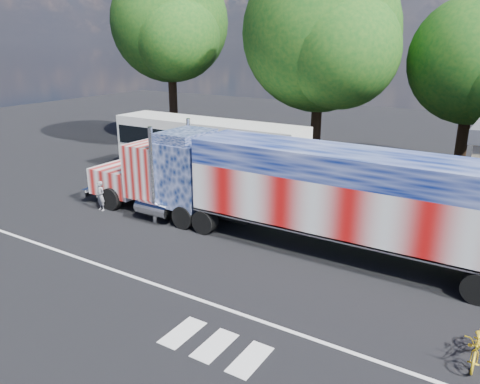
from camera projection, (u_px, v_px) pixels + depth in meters
The scene contains 9 objects.
ground at pixel (202, 254), 19.56m from camera, with size 100.00×100.00×0.00m, color black.
lane_markings at pixel (176, 307), 15.65m from camera, with size 30.00×2.67×0.01m.
semi_truck at pixel (297, 190), 19.85m from camera, with size 22.24×3.51×4.74m.
coach_bus at pixel (208, 149), 29.56m from camera, with size 13.00×3.03×3.78m.
woman at pixel (101, 196), 24.38m from camera, with size 0.57×0.38×1.57m, color slate.
bicycle at pixel (478, 345), 12.87m from camera, with size 0.66×1.90×1.00m, color gold.
tree_ne_a at pixel (476, 61), 27.62m from camera, with size 7.98×7.60×11.20m.
tree_nw_a at pixel (171, 24), 37.37m from camera, with size 9.82×9.36×14.57m.
tree_n_mid at pixel (323, 34), 29.96m from camera, with size 10.61×10.10×14.04m.
Camera 1 is at (10.78, -14.27, 8.48)m, focal length 35.00 mm.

